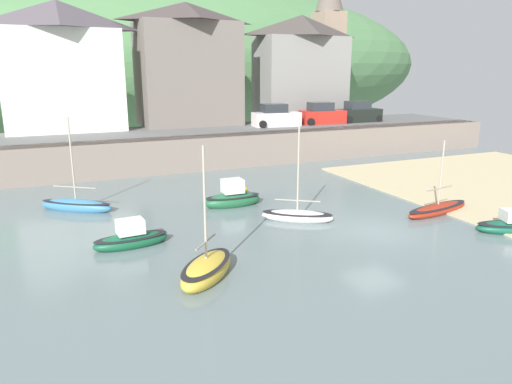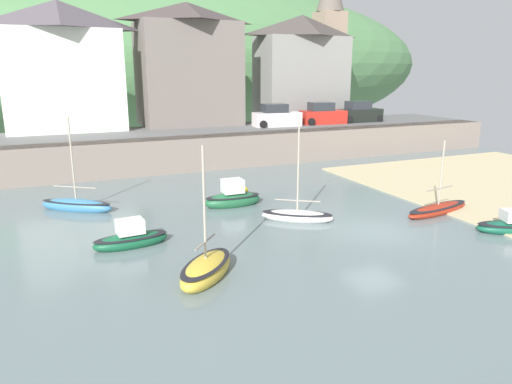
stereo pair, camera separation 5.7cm
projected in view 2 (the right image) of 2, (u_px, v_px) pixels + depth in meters
quay_seawall at (238, 147)px, 37.39m from camera, size 48.00×9.40×2.40m
hillside_backdrop at (178, 64)px, 71.21m from camera, size 80.00×44.00×22.68m
waterfront_building_left at (62, 66)px, 38.04m from camera, size 9.24×5.80×10.07m
waterfront_building_centre at (188, 64)px, 42.00m from camera, size 8.78×6.19×10.42m
waterfront_building_right at (301, 67)px, 46.47m from camera, size 8.80×4.88×9.83m
church_with_spire at (329, 38)px, 51.36m from camera, size 3.00×3.00×15.68m
fishing_boat_green at (77, 205)px, 25.40m from camera, size 3.86×3.19×5.15m
motorboat_with_cabin at (297, 216)px, 23.76m from camera, size 3.60×2.99×5.22m
sailboat_far_left at (206, 269)px, 17.26m from camera, size 3.19×3.36×5.05m
dinghy_open_wooden at (131, 239)px, 20.30m from camera, size 3.26×1.40×1.35m
sailboat_blue_trim at (233, 198)px, 26.26m from camera, size 3.21×1.32×1.70m
rowboat_small_beached at (438, 209)px, 24.94m from camera, size 4.66×1.83×3.97m
parked_car_near_slipway at (276, 117)px, 41.65m from camera, size 4.24×2.06×1.95m
parked_car_by_wall at (323, 115)px, 43.47m from camera, size 4.25×2.12×1.95m
parked_car_end_of_row at (360, 113)px, 45.03m from camera, size 4.15×1.82×1.95m
mooring_buoy at (243, 191)px, 28.64m from camera, size 0.64×0.64×0.64m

